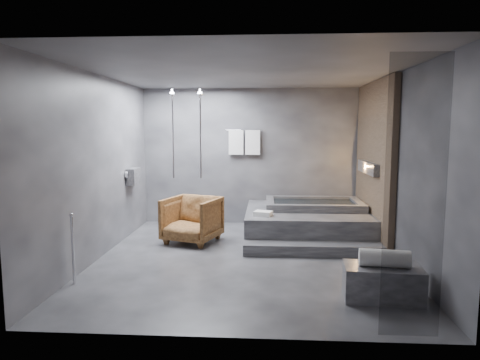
{
  "coord_description": "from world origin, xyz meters",
  "views": [
    {
      "loc": [
        0.31,
        -6.35,
        1.99
      ],
      "look_at": [
        -0.11,
        0.3,
        1.18
      ],
      "focal_mm": 32.0,
      "sensor_mm": 36.0,
      "label": 1
    }
  ],
  "objects": [
    {
      "name": "concrete_bench",
      "position": [
        1.67,
        -1.46,
        0.2
      ],
      "size": [
        0.92,
        0.56,
        0.4
      ],
      "primitive_type": "cube",
      "rotation": [
        0.0,
        0.0,
        -0.09
      ],
      "color": "#38383B",
      "rests_on": "ground"
    },
    {
      "name": "tub_step",
      "position": [
        1.05,
        0.27,
        0.09
      ],
      "size": [
        2.2,
        0.36,
        0.18
      ],
      "primitive_type": "cube",
      "color": "#313133",
      "rests_on": "ground"
    },
    {
      "name": "deck_towel",
      "position": [
        0.26,
        0.85,
        0.54
      ],
      "size": [
        0.34,
        0.29,
        0.08
      ],
      "primitive_type": "cube",
      "rotation": [
        0.0,
        0.0,
        -0.31
      ],
      "color": "white",
      "rests_on": "tub_deck"
    },
    {
      "name": "driftwood_chair",
      "position": [
        -0.99,
        0.92,
        0.4
      ],
      "size": [
        1.09,
        1.11,
        0.8
      ],
      "primitive_type": "imported",
      "rotation": [
        0.0,
        0.0,
        -0.33
      ],
      "color": "#452711",
      "rests_on": "ground"
    },
    {
      "name": "tub_deck",
      "position": [
        1.05,
        1.45,
        0.25
      ],
      "size": [
        2.2,
        2.0,
        0.5
      ],
      "primitive_type": "cube",
      "color": "#313133",
      "rests_on": "ground"
    },
    {
      "name": "rolled_towel",
      "position": [
        1.68,
        -1.48,
        0.5
      ],
      "size": [
        0.59,
        0.28,
        0.2
      ],
      "primitive_type": "cylinder",
      "rotation": [
        0.0,
        1.57,
        -0.13
      ],
      "color": "silver",
      "rests_on": "concrete_bench"
    },
    {
      "name": "room",
      "position": [
        0.4,
        0.24,
        1.73
      ],
      "size": [
        5.0,
        5.04,
        2.82
      ],
      "color": "#2C2C2E",
      "rests_on": "ground"
    }
  ]
}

